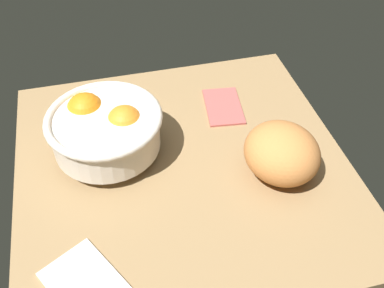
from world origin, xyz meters
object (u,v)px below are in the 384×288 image
at_px(napkin_folded, 223,106).
at_px(napkin_spare, 87,285).
at_px(fruit_bowl, 105,128).
at_px(bread_loaf, 282,153).

bearing_deg(napkin_folded, napkin_spare, -42.15).
height_order(fruit_bowl, napkin_spare, fruit_bowl).
bearing_deg(napkin_spare, fruit_bowl, 167.00).
bearing_deg(bread_loaf, napkin_folded, -167.67).
distance_m(fruit_bowl, napkin_folded, 0.28).
height_order(napkin_folded, napkin_spare, same).
bearing_deg(napkin_spare, bread_loaf, 112.11).
distance_m(fruit_bowl, napkin_spare, 0.31).
relative_size(fruit_bowl, bread_loaf, 1.52).
bearing_deg(fruit_bowl, napkin_folded, 106.09).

